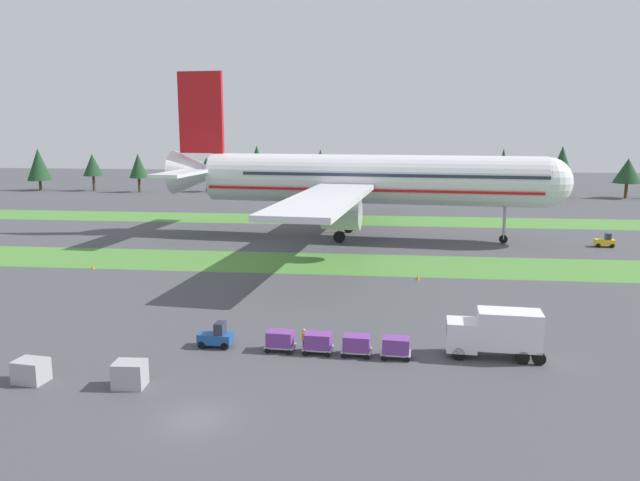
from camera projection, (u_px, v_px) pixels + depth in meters
name	position (u px, v px, depth m)	size (l,w,h in m)	color
ground_plane	(194.00, 420.00, 35.83)	(400.00, 400.00, 0.00)	#47474C
grass_strip_near	(299.00, 263.00, 76.77)	(320.00, 11.91, 0.01)	#4C8438
grass_strip_far	(328.00, 220.00, 111.75)	(320.00, 11.91, 0.01)	#4C8438
airliner	(362.00, 179.00, 91.99)	(59.76, 74.06, 24.89)	silver
baggage_tug	(216.00, 337.00, 47.48)	(2.67, 1.45, 1.97)	#1E4C8E
cargo_dolly_lead	(280.00, 339.00, 46.63)	(2.28, 1.63, 1.55)	#A3A3A8
cargo_dolly_second	(318.00, 341.00, 46.14)	(2.28, 1.63, 1.55)	#A3A3A8
cargo_dolly_third	(357.00, 344.00, 45.66)	(2.28, 1.63, 1.55)	#A3A3A8
cargo_dolly_fourth	(396.00, 346.00, 45.18)	(2.28, 1.63, 1.55)	#A3A3A8
catering_truck	(496.00, 332.00, 45.12)	(7.09, 2.74, 3.58)	silver
pushback_tractor	(605.00, 241.00, 86.57)	(2.71, 1.54, 1.97)	yellow
ground_crew_marshaller	(304.00, 339.00, 46.62)	(0.36, 0.54, 1.74)	black
uld_container_0	(31.00, 371.00, 40.98)	(2.00, 1.60, 1.54)	#A3A3A8
uld_container_1	(130.00, 374.00, 40.22)	(2.00, 1.60, 1.69)	#A3A3A8
taxiway_marker_0	(93.00, 267.00, 73.37)	(0.44, 0.44, 0.50)	orange
taxiway_marker_1	(418.00, 278.00, 68.22)	(0.44, 0.44, 0.46)	orange
distant_tree_line	(355.00, 167.00, 151.61)	(165.07, 10.71, 12.06)	#4C3823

